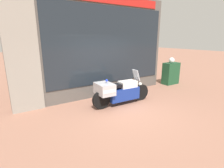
{
  "coord_description": "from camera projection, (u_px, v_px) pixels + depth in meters",
  "views": [
    {
      "loc": [
        -3.44,
        -4.31,
        2.4
      ],
      "look_at": [
        0.08,
        1.08,
        0.67
      ],
      "focal_mm": 28.0,
      "sensor_mm": 36.0,
      "label": 1
    }
  ],
  "objects": [
    {
      "name": "shop_building",
      "position": [
        88.0,
        47.0,
        6.77
      ],
      "size": [
        6.58,
        0.55,
        4.03
      ],
      "color": "#56514C",
      "rests_on": "ground"
    },
    {
      "name": "ground_plane",
      "position": [
        127.0,
        110.0,
        5.92
      ],
      "size": [
        60.0,
        60.0,
        0.0
      ],
      "primitive_type": "plane",
      "color": "#9E6B56"
    },
    {
      "name": "utility_cabinet",
      "position": [
        171.0,
        73.0,
        9.16
      ],
      "size": [
        0.86,
        0.47,
        1.12
      ],
      "primitive_type": "cube",
      "color": "#1E4C2D",
      "rests_on": "ground"
    },
    {
      "name": "paramedic_motorcycle",
      "position": [
        118.0,
        91.0,
        6.27
      ],
      "size": [
        2.37,
        0.75,
        1.24
      ],
      "rotation": [
        0.0,
        0.0,
        -0.04
      ],
      "color": "black",
      "rests_on": "ground"
    },
    {
      "name": "window_display",
      "position": [
        107.0,
        82.0,
        7.66
      ],
      "size": [
        5.12,
        0.3,
        2.05
      ],
      "color": "slate",
      "rests_on": "ground"
    },
    {
      "name": "white_helmet",
      "position": [
        172.0,
        60.0,
        8.89
      ],
      "size": [
        0.29,
        0.29,
        0.29
      ],
      "primitive_type": "sphere",
      "color": "white",
      "rests_on": "utility_cabinet"
    }
  ]
}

